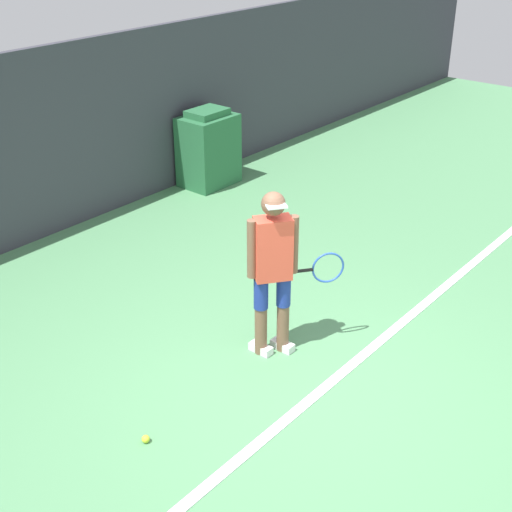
% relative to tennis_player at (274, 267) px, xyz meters
% --- Properties ---
extents(ground_plane, '(24.00, 24.00, 0.00)m').
position_rel_tennis_player_xyz_m(ground_plane, '(-0.31, -0.58, -0.93)').
color(ground_plane, '#518C5B').
extents(back_wall, '(24.00, 0.10, 2.39)m').
position_rel_tennis_player_xyz_m(back_wall, '(-0.31, 3.94, 0.26)').
color(back_wall, '#383842').
rests_on(back_wall, ground_plane).
extents(court_baseline, '(21.60, 0.10, 0.01)m').
position_rel_tennis_player_xyz_m(court_baseline, '(-0.31, -0.74, -0.93)').
color(court_baseline, white).
rests_on(court_baseline, ground_plane).
extents(tennis_player, '(0.77, 0.62, 1.68)m').
position_rel_tennis_player_xyz_m(tennis_player, '(0.00, 0.00, 0.00)').
color(tennis_player, brown).
rests_on(tennis_player, ground_plane).
extents(tennis_ball, '(0.07, 0.07, 0.07)m').
position_rel_tennis_player_xyz_m(tennis_ball, '(-1.69, -0.01, -0.90)').
color(tennis_ball, '#D1E533').
rests_on(tennis_ball, ground_plane).
extents(covered_chair, '(0.82, 0.61, 1.16)m').
position_rel_tennis_player_xyz_m(covered_chair, '(2.87, 3.53, -0.38)').
color(covered_chair, '#28663D').
rests_on(covered_chair, ground_plane).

